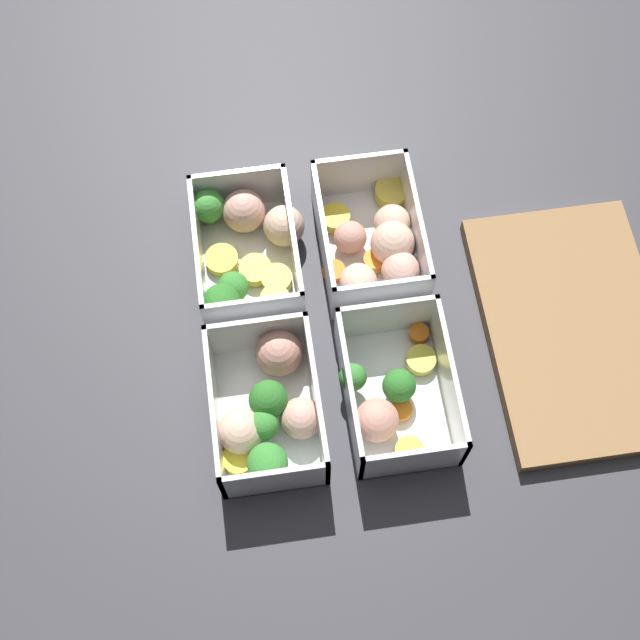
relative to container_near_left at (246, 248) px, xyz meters
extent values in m
plane|color=#38383D|center=(0.09, 0.07, -0.03)|extent=(4.00, 4.00, 0.00)
cube|color=white|center=(0.01, 0.00, -0.02)|extent=(0.16, 0.11, 0.00)
cube|color=white|center=(0.01, -0.05, 0.01)|extent=(0.16, 0.01, 0.07)
cube|color=white|center=(0.01, 0.05, 0.01)|extent=(0.16, 0.00, 0.07)
cube|color=white|center=(-0.07, 0.00, 0.01)|extent=(0.01, 0.11, 0.07)
cube|color=white|center=(0.08, 0.00, 0.01)|extent=(0.01, 0.11, 0.07)
cylinder|color=#DBC647|center=(0.02, 0.01, -0.02)|extent=(0.04, 0.04, 0.01)
sphere|color=beige|center=(-0.02, 0.04, 0.00)|extent=(0.05, 0.05, 0.04)
sphere|color=#D19E8C|center=(-0.05, 0.00, 0.00)|extent=(0.05, 0.05, 0.05)
cylinder|color=#49883F|center=(0.04, -0.02, -0.02)|extent=(0.01, 0.01, 0.01)
sphere|color=#388433|center=(0.04, -0.02, 0.00)|extent=(0.03, 0.03, 0.03)
cylinder|color=orange|center=(0.07, -0.01, -0.02)|extent=(0.03, 0.03, 0.01)
cylinder|color=yellow|center=(0.00, -0.03, -0.02)|extent=(0.05, 0.05, 0.01)
cylinder|color=#DBC647|center=(0.03, 0.03, -0.01)|extent=(0.05, 0.05, 0.02)
cylinder|color=#DBC647|center=(0.06, 0.02, -0.01)|extent=(0.04, 0.04, 0.02)
cylinder|color=#519448|center=(-0.05, -0.04, -0.01)|extent=(0.01, 0.01, 0.02)
sphere|color=#42933D|center=(-0.05, -0.04, 0.01)|extent=(0.04, 0.04, 0.04)
cylinder|color=#407A37|center=(0.06, -0.03, -0.02)|extent=(0.01, 0.01, 0.01)
sphere|color=#2D7228|center=(0.06, -0.03, 0.01)|extent=(0.04, 0.04, 0.04)
cube|color=white|center=(0.18, 0.00, -0.02)|extent=(0.16, 0.11, 0.00)
cube|color=white|center=(0.18, -0.05, 0.01)|extent=(0.16, 0.01, 0.07)
cube|color=white|center=(0.18, 0.05, 0.01)|extent=(0.16, 0.00, 0.07)
cube|color=white|center=(0.10, 0.00, 0.01)|extent=(0.01, 0.11, 0.07)
cube|color=white|center=(0.26, 0.00, 0.01)|extent=(0.01, 0.11, 0.07)
cylinder|color=#49883F|center=(0.20, -0.01, -0.01)|extent=(0.01, 0.01, 0.02)
sphere|color=#388433|center=(0.20, -0.01, 0.01)|extent=(0.03, 0.03, 0.03)
cylinder|color=#407A37|center=(0.18, 0.00, -0.01)|extent=(0.01, 0.01, 0.02)
sphere|color=#2D7228|center=(0.18, 0.00, 0.01)|extent=(0.04, 0.04, 0.04)
sphere|color=#D19E8C|center=(0.20, 0.03, 0.00)|extent=(0.06, 0.06, 0.04)
cylinder|color=yellow|center=(0.22, -0.03, -0.01)|extent=(0.04, 0.04, 0.01)
cylinder|color=#49883F|center=(0.24, -0.01, -0.02)|extent=(0.01, 0.01, 0.01)
sphere|color=#388433|center=(0.24, -0.01, 0.01)|extent=(0.04, 0.04, 0.04)
sphere|color=tan|center=(0.13, 0.02, 0.00)|extent=(0.06, 0.06, 0.05)
sphere|color=beige|center=(0.20, -0.03, 0.00)|extent=(0.07, 0.07, 0.05)
cube|color=white|center=(0.01, 0.13, -0.02)|extent=(0.16, 0.11, 0.00)
cube|color=white|center=(0.01, 0.08, 0.01)|extent=(0.16, 0.00, 0.07)
cube|color=white|center=(0.01, 0.18, 0.01)|extent=(0.16, 0.01, 0.07)
cube|color=white|center=(-0.07, 0.13, 0.01)|extent=(0.01, 0.11, 0.07)
cube|color=white|center=(0.08, 0.13, 0.01)|extent=(0.01, 0.11, 0.07)
sphere|color=beige|center=(-0.01, 0.16, 0.00)|extent=(0.06, 0.06, 0.04)
sphere|color=beige|center=(0.06, 0.11, 0.00)|extent=(0.05, 0.05, 0.04)
cylinder|color=#DBC647|center=(-0.05, 0.17, -0.01)|extent=(0.05, 0.05, 0.02)
sphere|color=tan|center=(0.00, 0.11, 0.00)|extent=(0.05, 0.05, 0.04)
cylinder|color=orange|center=(0.03, 0.14, -0.02)|extent=(0.03, 0.03, 0.01)
sphere|color=beige|center=(0.02, 0.16, 0.00)|extent=(0.06, 0.06, 0.05)
cylinder|color=yellow|center=(-0.03, 0.10, -0.01)|extent=(0.04, 0.04, 0.01)
sphere|color=#D19E8C|center=(0.05, 0.16, 0.00)|extent=(0.05, 0.05, 0.04)
cylinder|color=orange|center=(0.03, 0.09, -0.02)|extent=(0.03, 0.03, 0.01)
cube|color=white|center=(0.18, 0.13, -0.02)|extent=(0.16, 0.11, 0.00)
cube|color=white|center=(0.18, 0.08, 0.01)|extent=(0.16, 0.00, 0.07)
cube|color=white|center=(0.18, 0.18, 0.01)|extent=(0.16, 0.01, 0.07)
cube|color=white|center=(0.10, 0.13, 0.01)|extent=(0.01, 0.11, 0.07)
cube|color=white|center=(0.26, 0.13, 0.01)|extent=(0.01, 0.11, 0.07)
cylinder|color=orange|center=(0.20, 0.13, -0.02)|extent=(0.03, 0.03, 0.01)
cylinder|color=#407A37|center=(0.18, 0.13, -0.02)|extent=(0.01, 0.01, 0.01)
sphere|color=#2D7228|center=(0.18, 0.13, 0.00)|extent=(0.03, 0.03, 0.03)
cylinder|color=#49883F|center=(0.16, 0.09, -0.01)|extent=(0.01, 0.01, 0.02)
sphere|color=#388433|center=(0.16, 0.09, 0.01)|extent=(0.03, 0.03, 0.03)
cylinder|color=yellow|center=(0.24, 0.13, -0.01)|extent=(0.03, 0.03, 0.02)
cylinder|color=orange|center=(0.12, 0.17, -0.02)|extent=(0.03, 0.03, 0.01)
sphere|color=tan|center=(0.21, 0.11, 0.00)|extent=(0.06, 0.06, 0.04)
cylinder|color=#DBC647|center=(0.15, 0.16, -0.02)|extent=(0.04, 0.04, 0.01)
cube|color=olive|center=(0.13, 0.33, -0.02)|extent=(0.28, 0.18, 0.02)
camera|label=1|loc=(0.46, 0.01, 0.84)|focal=50.00mm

